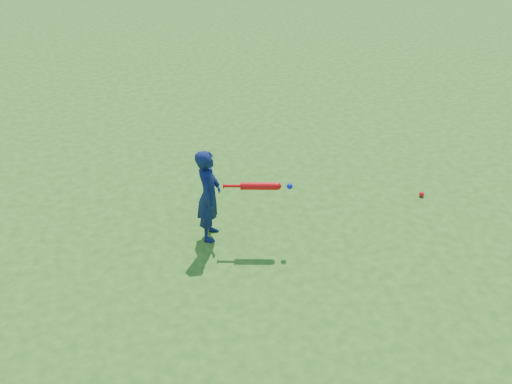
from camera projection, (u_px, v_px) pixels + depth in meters
ground at (243, 231)px, 6.38m from camera, size 80.00×80.00×0.00m
child at (209, 195)px, 6.03m from camera, size 0.36×0.44×1.06m
ground_ball_red at (422, 194)px, 6.98m from camera, size 0.06×0.06×0.06m
bat_swing at (262, 186)px, 5.91m from camera, size 0.71×0.21×0.08m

